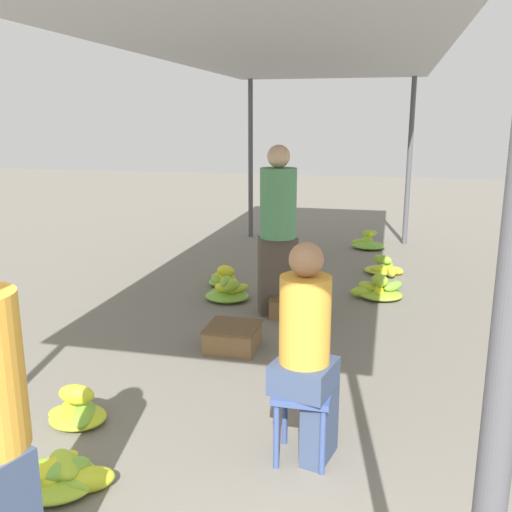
{
  "coord_description": "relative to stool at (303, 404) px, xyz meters",
  "views": [
    {
      "loc": [
        1.04,
        -1.0,
        2.03
      ],
      "look_at": [
        0.0,
        3.41,
        0.94
      ],
      "focal_mm": 40.0,
      "sensor_mm": 36.0,
      "label": 1
    }
  ],
  "objects": [
    {
      "name": "crate_near",
      "position": [
        -0.88,
        1.56,
        -0.26
      ],
      "size": [
        0.46,
        0.46,
        0.22
      ],
      "color": "brown",
      "rests_on": "ground"
    },
    {
      "name": "canopy_post_front_right",
      "position": [
        0.72,
        -1.8,
        0.97
      ],
      "size": [
        0.08,
        0.08,
        2.67
      ],
      "primitive_type": "cylinder",
      "color": "#4C4C51",
      "rests_on": "ground"
    },
    {
      "name": "banana_pile_left_2",
      "position": [
        -1.31,
        2.93,
        -0.27
      ],
      "size": [
        0.51,
        0.53,
        0.28
      ],
      "color": "yellow",
      "rests_on": "ground"
    },
    {
      "name": "banana_pile_right_1",
      "position": [
        0.43,
        4.47,
        -0.29
      ],
      "size": [
        0.54,
        0.53,
        0.25
      ],
      "color": "#C2D229",
      "rests_on": "ground"
    },
    {
      "name": "canopy_post_back_right",
      "position": [
        0.72,
        6.5,
        0.97
      ],
      "size": [
        0.08,
        0.08,
        2.67
      ],
      "primitive_type": "cylinder",
      "color": "#4C4C51",
      "rests_on": "ground"
    },
    {
      "name": "vendor_seated",
      "position": [
        0.02,
        0.0,
        0.35
      ],
      "size": [
        0.41,
        0.41,
        1.36
      ],
      "color": "#384766",
      "rests_on": "ground"
    },
    {
      "name": "banana_pile_right_0",
      "position": [
        0.37,
        3.39,
        -0.27
      ],
      "size": [
        0.64,
        0.48,
        0.3
      ],
      "color": "#95C031",
      "rests_on": "ground"
    },
    {
      "name": "stool",
      "position": [
        0.0,
        0.0,
        0.0
      ],
      "size": [
        0.34,
        0.34,
        0.46
      ],
      "color": "#384C84",
      "rests_on": "ground"
    },
    {
      "name": "banana_pile_left_3",
      "position": [
        -1.53,
        3.46,
        -0.28
      ],
      "size": [
        0.41,
        0.38,
        0.27
      ],
      "color": "yellow",
      "rests_on": "ground"
    },
    {
      "name": "canopy_post_back_left",
      "position": [
        -1.92,
        6.5,
        0.97
      ],
      "size": [
        0.08,
        0.08,
        2.67
      ],
      "primitive_type": "cylinder",
      "color": "#4C4C51",
      "rests_on": "ground"
    },
    {
      "name": "banana_pile_left_0",
      "position": [
        -1.28,
        -0.62,
        -0.29
      ],
      "size": [
        0.62,
        0.56,
        0.18
      ],
      "color": "#CCD628",
      "rests_on": "ground"
    },
    {
      "name": "banana_pile_left_1",
      "position": [
        -1.57,
        0.06,
        -0.29
      ],
      "size": [
        0.45,
        0.42,
        0.29
      ],
      "color": "#C7D428",
      "rests_on": "ground"
    },
    {
      "name": "banana_pile_right_2",
      "position": [
        0.13,
        6.02,
        -0.28
      ],
      "size": [
        0.54,
        0.55,
        0.31
      ],
      "color": "#94BF32",
      "rests_on": "ground"
    },
    {
      "name": "canopy_tarp",
      "position": [
        -0.6,
        2.35,
        2.33
      ],
      "size": [
        3.04,
        8.7,
        0.04
      ],
      "primitive_type": "cube",
      "color": "#B2B2B7",
      "rests_on": "canopy_post_front_left"
    },
    {
      "name": "shopper_walking_mid",
      "position": [
        -0.67,
        2.61,
        0.56
      ],
      "size": [
        0.49,
        0.49,
        1.78
      ],
      "color": "#4C4238",
      "rests_on": "ground"
    },
    {
      "name": "crate_mid",
      "position": [
        -0.51,
        2.56,
        -0.25
      ],
      "size": [
        0.42,
        0.42,
        0.22
      ],
      "color": "brown",
      "rests_on": "ground"
    }
  ]
}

